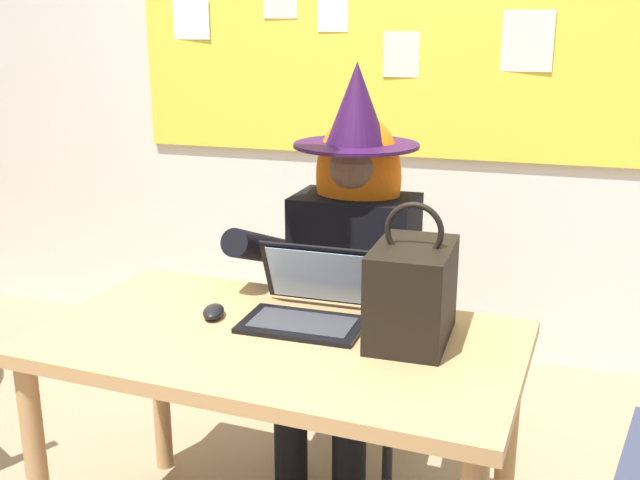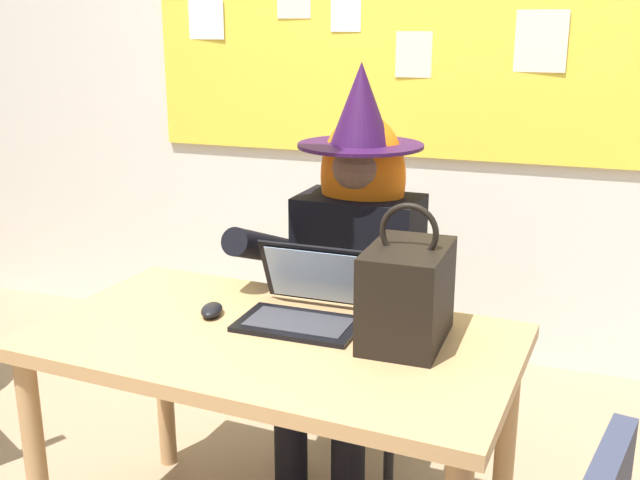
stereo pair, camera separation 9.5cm
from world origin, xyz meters
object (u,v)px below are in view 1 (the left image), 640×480
(laptop, at_px, (309,304))
(computer_mouse, at_px, (214,312))
(person_costumed, at_px, (350,252))
(desk_main, at_px, (278,367))
(handbag, at_px, (412,292))
(chair_at_desk, at_px, (358,316))

(laptop, distance_m, computer_mouse, 0.28)
(person_costumed, bearing_deg, laptop, 2.68)
(desk_main, height_order, person_costumed, person_costumed)
(handbag, bearing_deg, person_costumed, 121.00)
(desk_main, xyz_separation_m, laptop, (0.05, 0.13, 0.14))
(desk_main, height_order, computer_mouse, computer_mouse)
(desk_main, xyz_separation_m, computer_mouse, (-0.22, 0.07, 0.11))
(computer_mouse, distance_m, handbag, 0.58)
(chair_at_desk, bearing_deg, desk_main, -4.36)
(chair_at_desk, relative_size, computer_mouse, 8.66)
(chair_at_desk, distance_m, person_costumed, 0.31)
(handbag, bearing_deg, laptop, 171.47)
(laptop, bearing_deg, handbag, -8.12)
(laptop, bearing_deg, computer_mouse, -166.18)
(desk_main, distance_m, handbag, 0.43)
(desk_main, bearing_deg, handbag, 13.87)
(chair_at_desk, xyz_separation_m, handbag, (0.31, -0.64, 0.35))
(person_costumed, bearing_deg, computer_mouse, -24.09)
(computer_mouse, bearing_deg, handbag, -13.62)
(laptop, relative_size, computer_mouse, 3.28)
(chair_at_desk, xyz_separation_m, computer_mouse, (-0.26, -0.66, 0.24))
(person_costumed, height_order, laptop, person_costumed)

